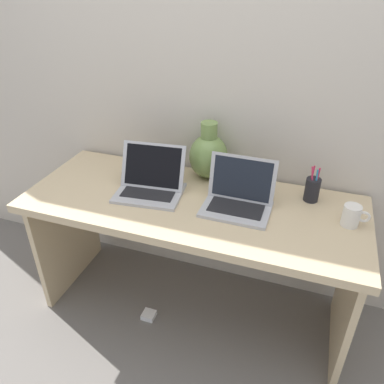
{
  "coord_description": "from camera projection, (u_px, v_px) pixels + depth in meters",
  "views": [
    {
      "loc": [
        0.5,
        -1.43,
        1.69
      ],
      "look_at": [
        0.0,
        0.0,
        0.77
      ],
      "focal_mm": 35.4,
      "sensor_mm": 36.0,
      "label": 1
    }
  ],
  "objects": [
    {
      "name": "ground_plane",
      "position": [
        192.0,
        306.0,
        2.17
      ],
      "size": [
        6.0,
        6.0,
        0.0
      ],
      "primitive_type": "plane",
      "color": "slate"
    },
    {
      "name": "back_wall",
      "position": [
        216.0,
        80.0,
        1.84
      ],
      "size": [
        4.4,
        0.04,
        2.4
      ],
      "primitive_type": "cube",
      "color": "beige",
      "rests_on": "ground"
    },
    {
      "name": "desk",
      "position": [
        192.0,
        226.0,
        1.88
      ],
      "size": [
        1.62,
        0.64,
        0.72
      ],
      "color": "#D1B78C",
      "rests_on": "ground"
    },
    {
      "name": "laptop_left",
      "position": [
        151.0,
        181.0,
        1.85
      ],
      "size": [
        0.34,
        0.28,
        0.22
      ],
      "color": "#B2B2B7",
      "rests_on": "desk"
    },
    {
      "name": "laptop_right",
      "position": [
        239.0,
        195.0,
        1.73
      ],
      "size": [
        0.31,
        0.23,
        0.23
      ],
      "color": "#B2B2B7",
      "rests_on": "desk"
    },
    {
      "name": "green_vase",
      "position": [
        208.0,
        155.0,
        1.94
      ],
      "size": [
        0.2,
        0.2,
        0.3
      ],
      "color": "#75934C",
      "rests_on": "desk"
    },
    {
      "name": "coffee_mug",
      "position": [
        352.0,
        216.0,
        1.61
      ],
      "size": [
        0.11,
        0.07,
        0.1
      ],
      "color": "white",
      "rests_on": "desk"
    },
    {
      "name": "pen_cup",
      "position": [
        312.0,
        189.0,
        1.78
      ],
      "size": [
        0.07,
        0.07,
        0.18
      ],
      "color": "black",
      "rests_on": "desk"
    },
    {
      "name": "power_brick",
      "position": [
        149.0,
        315.0,
        2.1
      ],
      "size": [
        0.07,
        0.07,
        0.03
      ],
      "primitive_type": "cube",
      "color": "white",
      "rests_on": "ground"
    }
  ]
}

